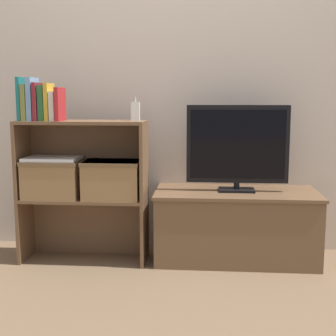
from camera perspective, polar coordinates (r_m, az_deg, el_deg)
name	(u,v)px	position (r m, az deg, el deg)	size (l,w,h in m)	color
ground_plane	(166,270)	(2.85, -0.24, -12.29)	(16.00, 16.00, 0.00)	brown
wall_back	(172,69)	(3.16, 0.53, 11.93)	(10.00, 0.05, 2.40)	beige
tv_stand	(236,225)	(2.99, 8.25, -6.91)	(1.01, 0.47, 0.44)	brown
tv	(237,146)	(2.90, 8.46, 2.65)	(0.62, 0.14, 0.53)	black
bookshelf_lower_tier	(87,218)	(3.04, -9.90, -6.00)	(0.78, 0.28, 0.40)	brown
bookshelf_upper_tier	(85,149)	(2.97, -10.10, 2.29)	(0.78, 0.28, 0.47)	brown
book_teal	(22,99)	(2.97, -17.32, 8.02)	(0.02, 0.15, 0.26)	#1E7075
book_olive	(27,103)	(2.96, -16.78, 7.62)	(0.03, 0.16, 0.21)	olive
book_skyblue	(33,99)	(2.95, -16.17, 8.05)	(0.03, 0.15, 0.26)	#709ECC
book_maroon	(38,102)	(2.94, -15.55, 7.77)	(0.02, 0.16, 0.23)	maroon
book_forest	(44,103)	(2.92, -14.93, 7.65)	(0.03, 0.13, 0.21)	#286638
book_mustard	(49,102)	(2.91, -14.27, 7.79)	(0.02, 0.14, 0.22)	gold
book_ivory	(55,106)	(2.90, -13.66, 7.32)	(0.03, 0.14, 0.17)	silver
book_crimson	(60,104)	(2.89, -13.02, 7.58)	(0.02, 0.16, 0.20)	#B22328
baby_monitor	(135,111)	(2.83, -3.99, 6.92)	(0.05, 0.04, 0.14)	white
storage_basket_left	(53,177)	(2.97, -13.81, -1.08)	(0.35, 0.25, 0.23)	#937047
storage_basket_right	(112,178)	(2.88, -6.80, -1.20)	(0.35, 0.25, 0.23)	#937047
laptop	(53,159)	(2.96, -13.89, 1.13)	(0.33, 0.23, 0.02)	white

